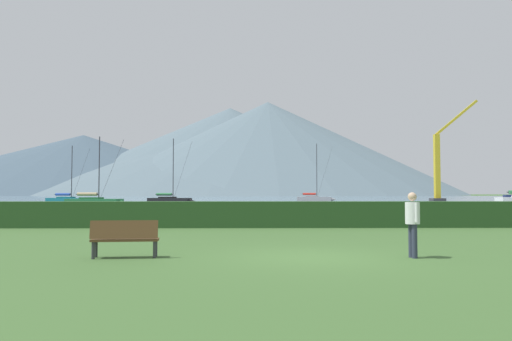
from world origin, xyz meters
name	(u,v)px	position (x,y,z in m)	size (l,w,h in m)	color
ground_plane	(309,257)	(0.00, 0.00, 0.00)	(1000.00, 1000.00, 0.00)	#3D602D
harbor_water	(254,198)	(0.00, 137.00, 0.00)	(320.00, 246.00, 0.00)	slate
hedge_line	(281,214)	(0.00, 11.00, 0.61)	(80.00, 1.20, 1.23)	#284C23
sailboat_slip_0	(170,200)	(-12.48, 56.49, 0.57)	(6.95, 3.35, 9.24)	black
sailboat_slip_2	(95,202)	(-18.84, 43.35, 0.58)	(7.22, 3.03, 8.00)	#236B38
sailboat_slip_4	(69,200)	(-27.03, 57.75, 0.56)	(6.90, 3.14, 8.35)	#19707A
sailboat_slip_7	(315,199)	(10.13, 74.51, 0.59)	(7.00, 2.94, 10.35)	#9E9EA3
park_bench_near_path	(125,237)	(-4.66, -0.06, 0.53)	(1.69, 0.62, 0.95)	brown
person_seated_viewer	(413,219)	(2.61, -0.11, 0.97)	(0.36, 0.57, 1.65)	#2D3347
dock_crane	(439,172)	(28.28, 64.03, 4.97)	(7.61, 2.00, 16.31)	#333338
distant_hill_west_ridge	(230,151)	(-17.71, 416.76, 37.94)	(330.85, 330.85, 75.88)	slate
distant_hill_central_peak	(268,148)	(13.09, 361.17, 35.50)	(283.59, 283.59, 71.00)	slate
distant_hill_east_ridge	(225,164)	(-20.47, 380.29, 24.92)	(327.56, 327.56, 49.85)	slate
distant_hill_far_shoulder	(83,165)	(-141.50, 405.23, 25.26)	(318.66, 318.66, 50.52)	#425666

